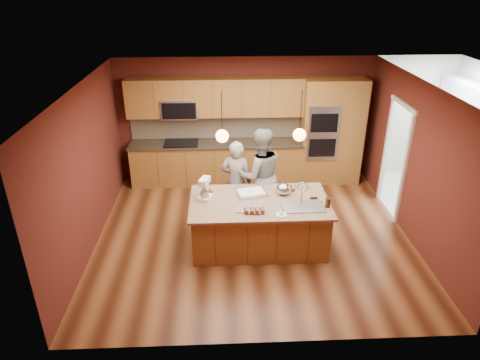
{
  "coord_description": "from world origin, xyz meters",
  "views": [
    {
      "loc": [
        -0.53,
        -6.48,
        4.26
      ],
      "look_at": [
        -0.24,
        -0.1,
        1.15
      ],
      "focal_mm": 32.0,
      "sensor_mm": 36.0,
      "label": 1
    }
  ],
  "objects_px": {
    "person_left": "(236,181)",
    "stand_mixer": "(205,190)",
    "island": "(260,223)",
    "mixing_bowl": "(283,189)",
    "person_right": "(260,175)"
  },
  "relations": [
    {
      "from": "island",
      "to": "mixing_bowl",
      "type": "xyz_separation_m",
      "value": [
        0.41,
        0.23,
        0.51
      ]
    },
    {
      "from": "person_left",
      "to": "stand_mixer",
      "type": "bearing_deg",
      "value": 66.22
    },
    {
      "from": "person_left",
      "to": "person_right",
      "type": "relative_size",
      "value": 0.87
    },
    {
      "from": "island",
      "to": "mixing_bowl",
      "type": "bearing_deg",
      "value": 29.62
    },
    {
      "from": "island",
      "to": "stand_mixer",
      "type": "relative_size",
      "value": 6.16
    },
    {
      "from": "mixing_bowl",
      "to": "island",
      "type": "bearing_deg",
      "value": -150.38
    },
    {
      "from": "mixing_bowl",
      "to": "stand_mixer",
      "type": "bearing_deg",
      "value": -175.69
    },
    {
      "from": "person_left",
      "to": "stand_mixer",
      "type": "relative_size",
      "value": 4.2
    },
    {
      "from": "island",
      "to": "person_right",
      "type": "relative_size",
      "value": 1.28
    },
    {
      "from": "island",
      "to": "stand_mixer",
      "type": "distance_m",
      "value": 1.09
    },
    {
      "from": "mixing_bowl",
      "to": "person_right",
      "type": "bearing_deg",
      "value": 117.25
    },
    {
      "from": "person_right",
      "to": "mixing_bowl",
      "type": "xyz_separation_m",
      "value": [
        0.34,
        -0.67,
        0.05
      ]
    },
    {
      "from": "island",
      "to": "mixing_bowl",
      "type": "distance_m",
      "value": 0.7
    },
    {
      "from": "island",
      "to": "person_left",
      "type": "distance_m",
      "value": 1.03
    },
    {
      "from": "person_left",
      "to": "stand_mixer",
      "type": "height_order",
      "value": "person_left"
    }
  ]
}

